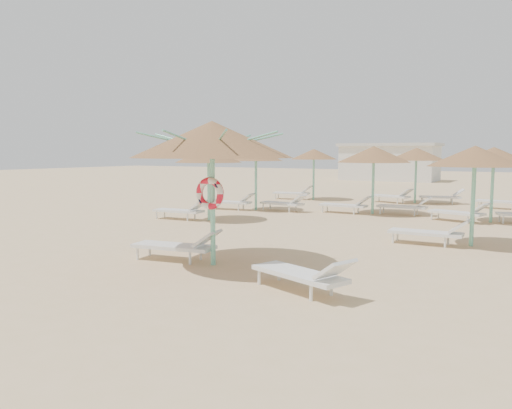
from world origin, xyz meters
The scene contains 6 objects.
ground centered at (0.00, 0.00, 0.00)m, with size 120.00×120.00×0.00m, color tan.
main_palapa centered at (-0.12, -0.12, 2.74)m, with size 3.52×3.52×3.15m.
lounger_main_a centered at (-1.03, -0.17, 0.36)m, with size 2.15×0.95×0.75m.
lounger_main_b centered at (2.56, -1.12, 0.35)m, with size 2.13×1.28×0.74m.
palapa_field centered at (1.42, 10.46, 2.28)m, with size 19.44×14.05×2.72m.
service_hut centered at (-6.00, 35.00, 1.64)m, with size 8.40×4.40×3.25m.
Camera 1 is at (6.19, -8.97, 2.48)m, focal length 35.00 mm.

